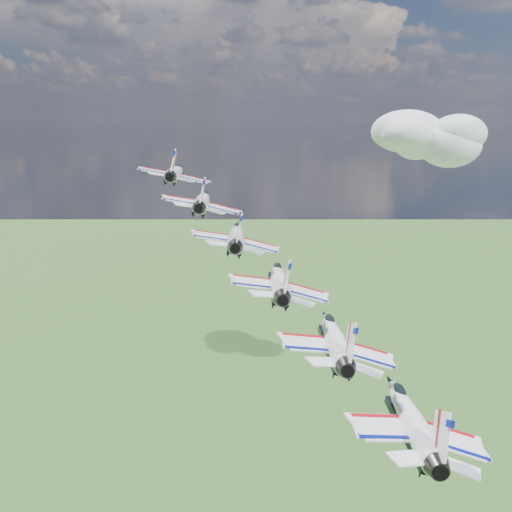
% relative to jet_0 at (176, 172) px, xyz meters
% --- Properties ---
extents(cloud_far, '(55.86, 43.89, 21.94)m').
position_rel_jet_0_xyz_m(cloud_far, '(61.61, 227.94, -2.16)').
color(cloud_far, white).
extents(jet_0, '(15.79, 19.41, 7.38)m').
position_rel_jet_0_xyz_m(jet_0, '(0.00, 0.00, 0.00)').
color(jet_0, white).
extents(jet_1, '(15.79, 19.41, 7.38)m').
position_rel_jet_0_xyz_m(jet_1, '(7.44, -9.13, -3.39)').
color(jet_1, white).
extents(jet_2, '(15.79, 19.41, 7.38)m').
position_rel_jet_0_xyz_m(jet_2, '(14.88, -18.27, -6.79)').
color(jet_2, white).
extents(jet_3, '(15.79, 19.41, 7.38)m').
position_rel_jet_0_xyz_m(jet_3, '(22.31, -27.40, -10.18)').
color(jet_3, silver).
extents(jet_4, '(15.79, 19.41, 7.38)m').
position_rel_jet_0_xyz_m(jet_4, '(29.75, -36.54, -13.57)').
color(jet_4, white).
extents(jet_5, '(15.79, 19.41, 7.38)m').
position_rel_jet_0_xyz_m(jet_5, '(37.19, -45.67, -16.97)').
color(jet_5, white).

